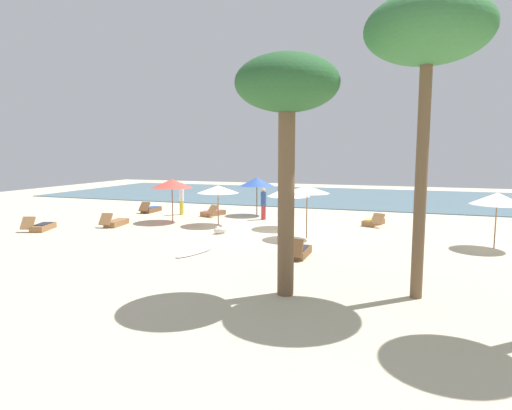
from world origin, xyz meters
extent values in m
plane|color=beige|center=(0.00, 0.00, 0.00)|extent=(60.00, 60.00, 0.00)
cube|color=slate|center=(0.00, 17.00, 0.03)|extent=(48.00, 16.00, 0.06)
cylinder|color=brown|center=(-0.08, 1.47, 1.00)|extent=(0.05, 0.05, 2.00)
cone|color=white|center=(-0.08, 1.47, 1.81)|extent=(2.05, 2.05, 0.49)
cylinder|color=brown|center=(-6.39, 1.35, 1.11)|extent=(0.05, 0.05, 2.22)
cone|color=#D84C3F|center=(-6.39, 1.35, 2.04)|extent=(2.17, 2.17, 0.46)
cylinder|color=brown|center=(1.29, -0.62, 1.11)|extent=(0.05, 0.05, 2.23)
cone|color=silver|center=(1.29, -0.62, 2.11)|extent=(1.91, 1.91, 0.32)
cylinder|color=brown|center=(-3.66, 1.16, 0.98)|extent=(0.05, 0.05, 1.97)
cone|color=white|center=(-3.66, 1.16, 1.83)|extent=(2.09, 2.09, 0.37)
cylinder|color=brown|center=(8.56, -0.18, 1.06)|extent=(0.05, 0.05, 2.12)
cone|color=white|center=(8.56, -0.18, 1.94)|extent=(1.95, 1.95, 0.46)
cylinder|color=brown|center=(-2.97, 5.10, 1.08)|extent=(0.06, 0.06, 2.16)
cone|color=#3359B2|center=(-2.97, 5.10, 1.96)|extent=(2.01, 2.01, 0.50)
cube|color=olive|center=(-10.95, -2.85, 0.14)|extent=(1.06, 1.61, 0.28)
cube|color=olive|center=(-11.18, -3.51, 0.43)|extent=(0.68, 0.60, 0.56)
cube|color=#26262D|center=(-10.95, -2.85, 0.30)|extent=(0.83, 1.16, 0.03)
cube|color=olive|center=(-8.45, -0.65, 0.14)|extent=(0.81, 1.57, 0.28)
cube|color=olive|center=(-8.55, -1.34, 0.43)|extent=(0.63, 0.52, 0.56)
cube|color=olive|center=(3.74, 3.85, 0.14)|extent=(1.08, 1.61, 0.28)
cube|color=olive|center=(3.98, 3.19, 0.42)|extent=(0.70, 0.66, 0.53)
cube|color=yellow|center=(3.74, 3.85, 0.30)|extent=(0.84, 1.16, 0.03)
cube|color=brown|center=(-9.56, 4.24, 0.14)|extent=(0.65, 1.52, 0.28)
cube|color=brown|center=(-9.59, 3.54, 0.42)|extent=(0.59, 0.51, 0.52)
cube|color=#2D4C8C|center=(-9.56, 4.24, 0.30)|extent=(0.54, 1.07, 0.03)
cube|color=brown|center=(1.78, -3.87, 0.14)|extent=(0.60, 1.50, 0.28)
cube|color=brown|center=(1.77, -4.57, 0.44)|extent=(0.57, 0.39, 0.60)
cube|color=#26262D|center=(1.78, -3.87, 0.30)|extent=(0.51, 1.05, 0.03)
cube|color=olive|center=(-5.34, 4.15, 0.14)|extent=(1.12, 1.62, 0.28)
cube|color=olive|center=(-5.08, 3.50, 0.42)|extent=(0.71, 0.67, 0.53)
cube|color=#D17299|center=(-5.34, 4.15, 0.30)|extent=(0.87, 1.16, 0.03)
cylinder|color=yellow|center=(-7.25, 3.88, 0.41)|extent=(0.34, 0.34, 0.82)
cylinder|color=white|center=(-7.25, 3.88, 1.25)|extent=(0.40, 0.40, 0.86)
sphere|color=tan|center=(-7.25, 3.88, 1.79)|extent=(0.23, 0.23, 0.23)
cylinder|color=#BF3338|center=(-2.10, 3.70, 0.37)|extent=(0.36, 0.36, 0.75)
cylinder|color=#2D4C8C|center=(-2.10, 3.70, 1.14)|extent=(0.42, 0.42, 0.78)
sphere|color=beige|center=(-2.10, 3.70, 1.62)|extent=(0.21, 0.21, 0.21)
cylinder|color=brown|center=(5.66, -7.21, 3.04)|extent=(0.30, 0.30, 6.09)
ellipsoid|color=#38753D|center=(5.66, -7.21, 6.62)|extent=(3.02, 3.02, 1.66)
cylinder|color=brown|center=(2.43, -8.09, 2.47)|extent=(0.43, 0.43, 4.95)
ellipsoid|color=#285B2D|center=(2.43, -8.09, 5.41)|extent=(2.61, 2.61, 1.44)
cube|color=silver|center=(-2.61, -0.96, 0.02)|extent=(0.41, 0.40, 0.04)
ellipsoid|color=silver|center=(-2.61, -0.96, 0.17)|extent=(0.65, 0.63, 0.28)
sphere|color=silver|center=(-2.82, -0.77, 0.23)|extent=(0.20, 0.20, 0.20)
ellipsoid|color=silver|center=(-1.97, -4.70, 0.04)|extent=(0.94, 2.05, 0.07)
camera|label=1|loc=(5.39, -18.83, 3.74)|focal=30.74mm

